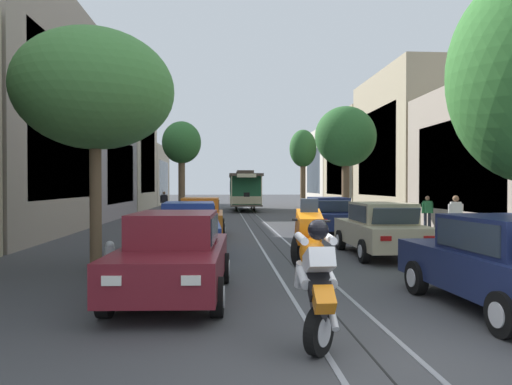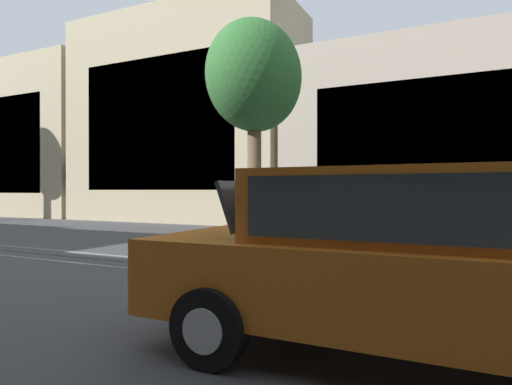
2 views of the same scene
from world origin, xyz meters
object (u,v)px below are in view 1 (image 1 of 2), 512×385
motorcycle_with_rider (314,270)px  street_tree_kerb_right_mid (303,150)px  parked_car_maroon_near_left (174,255)px  street_tree_kerb_left_near (95,91)px  parked_car_blue_second_left (189,228)px  parked_car_beige_second_right (381,229)px  parked_car_orange_mid_left (201,217)px  pedestrian_on_left_pavement (164,201)px  cable_car_trolley (244,190)px  fire_hydrant (110,259)px  pedestrian_crossing_far (427,211)px  parked_car_navy_near_right (504,263)px  street_tree_kerb_left_second (182,144)px  parked_car_navy_mid_right (327,216)px  pedestrian_on_right_pavement (456,216)px  street_tree_kerb_right_second (346,138)px

motorcycle_with_rider → street_tree_kerb_right_mid: bearing=80.7°
parked_car_maroon_near_left → motorcycle_with_rider: bearing=-54.2°
street_tree_kerb_left_near → street_tree_kerb_right_mid: street_tree_kerb_right_mid is taller
parked_car_blue_second_left → parked_car_beige_second_right: same height
parked_car_orange_mid_left → pedestrian_on_left_pavement: size_ratio=2.65×
parked_car_blue_second_left → parked_car_beige_second_right: bearing=-5.4°
cable_car_trolley → fire_hydrant: 29.85m
parked_car_maroon_near_left → parked_car_orange_mid_left: size_ratio=1.01×
parked_car_maroon_near_left → parked_car_beige_second_right: same height
parked_car_orange_mid_left → pedestrian_crossing_far: size_ratio=2.73×
parked_car_navy_near_right → street_tree_kerb_left_near: (-7.78, 4.45, 3.61)m
fire_hydrant → parked_car_blue_second_left: bearing=66.3°
pedestrian_crossing_far → fire_hydrant: (-12.07, -10.81, -0.48)m
parked_car_maroon_near_left → fire_hydrant: size_ratio=5.26×
motorcycle_with_rider → parked_car_blue_second_left: bearing=104.7°
street_tree_kerb_left_second → pedestrian_on_left_pavement: (-1.30, 0.22, -4.15)m
parked_car_beige_second_right → cable_car_trolley: size_ratio=0.48×
street_tree_kerb_left_second → cable_car_trolley: bearing=48.3°
street_tree_kerb_left_second → parked_car_navy_mid_right: bearing=-63.6°
pedestrian_on_right_pavement → parked_car_blue_second_left: bearing=-167.1°
parked_car_navy_near_right → street_tree_kerb_left_near: bearing=150.2°
street_tree_kerb_left_near → fire_hydrant: street_tree_kerb_left_near is taller
parked_car_maroon_near_left → pedestrian_crossing_far: bearing=50.8°
parked_car_orange_mid_left → street_tree_kerb_right_second: bearing=34.1°
fire_hydrant → pedestrian_on_left_pavement: bearing=94.1°
cable_car_trolley → pedestrian_crossing_far: size_ratio=5.73×
parked_car_navy_near_right → pedestrian_crossing_far: pedestrian_crossing_far is taller
street_tree_kerb_left_near → parked_car_navy_mid_right: bearing=47.0°
pedestrian_on_left_pavement → pedestrian_on_right_pavement: size_ratio=0.95×
motorcycle_with_rider → pedestrian_crossing_far: (8.35, 15.69, -0.10)m
parked_car_maroon_near_left → street_tree_kerb_left_near: 5.23m
cable_car_trolley → parked_car_maroon_near_left: bearing=-94.9°
parked_car_orange_mid_left → street_tree_kerb_left_second: size_ratio=0.65×
parked_car_blue_second_left → pedestrian_on_right_pavement: bearing=12.9°
parked_car_navy_near_right → pedestrian_crossing_far: size_ratio=2.77×
parked_car_orange_mid_left → cable_car_trolley: bearing=82.5°
pedestrian_on_left_pavement → parked_car_navy_mid_right: bearing=-60.1°
street_tree_kerb_right_mid → street_tree_kerb_left_near: bearing=-109.2°
street_tree_kerb_right_second → fire_hydrant: bearing=-123.0°
parked_car_blue_second_left → street_tree_kerb_right_second: bearing=54.3°
parked_car_navy_near_right → fire_hydrant: 7.96m
parked_car_navy_near_right → street_tree_kerb_right_second: size_ratio=0.71×
parked_car_navy_mid_right → street_tree_kerb_right_mid: 20.81m
street_tree_kerb_left_near → motorcycle_with_rider: size_ratio=3.08×
street_tree_kerb_left_near → fire_hydrant: (0.58, -1.07, -3.99)m
parked_car_orange_mid_left → street_tree_kerb_left_second: bearing=97.7°
street_tree_kerb_right_mid → pedestrian_crossing_far: bearing=-81.6°
parked_car_beige_second_right → parked_car_navy_mid_right: same height
parked_car_maroon_near_left → fire_hydrant: (-1.64, 1.98, -0.38)m
parked_car_maroon_near_left → parked_car_navy_near_right: size_ratio=1.00×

